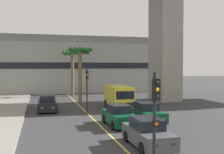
{
  "coord_description": "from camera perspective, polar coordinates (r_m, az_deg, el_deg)",
  "views": [
    {
      "loc": [
        -4.37,
        -2.48,
        4.4
      ],
      "look_at": [
        0.0,
        14.0,
        3.75
      ],
      "focal_mm": 44.41,
      "sensor_mm": 36.0,
      "label": 1
    }
  ],
  "objects": [
    {
      "name": "car_queue_fourth",
      "position": [
        15.63,
        7.32,
        -11.44
      ],
      "size": [
        1.86,
        4.11,
        1.56
      ],
      "color": "#4C5156",
      "rests_on": "ground"
    },
    {
      "name": "car_queue_second",
      "position": [
        28.03,
        -13.2,
        -5.41
      ],
      "size": [
        1.84,
        4.1,
        1.56
      ],
      "color": "black",
      "rests_on": "ground"
    },
    {
      "name": "palm_tree_mid_median",
      "position": [
        34.31,
        -6.6,
        3.9
      ],
      "size": [
        3.05,
        3.13,
        6.79
      ],
      "color": "brown",
      "rests_on": "ground"
    },
    {
      "name": "lane_stripe_center",
      "position": [
        27.2,
        -5.45,
        -7.12
      ],
      "size": [
        0.14,
        56.0,
        0.01
      ],
      "primitive_type": "cube",
      "color": "#DBCC4C",
      "rests_on": "ground"
    },
    {
      "name": "traffic_light_median_far",
      "position": [
        25.92,
        -5.16,
        -1.54
      ],
      "size": [
        0.24,
        0.37,
        4.2
      ],
      "color": "black",
      "rests_on": "ground"
    },
    {
      "name": "palm_tree_near_median",
      "position": [
        41.25,
        -8.17,
        3.5
      ],
      "size": [
        3.12,
        3.13,
        6.8
      ],
      "color": "brown",
      "rests_on": "ground"
    },
    {
      "name": "car_queue_third",
      "position": [
        22.18,
        7.11,
        -7.37
      ],
      "size": [
        1.95,
        4.16,
        1.56
      ],
      "color": "#0C4728",
      "rests_on": "ground"
    },
    {
      "name": "car_queue_front",
      "position": [
        20.81,
        1.44,
        -7.99
      ],
      "size": [
        1.9,
        4.13,
        1.56
      ],
      "color": "#0C4728",
      "rests_on": "ground"
    },
    {
      "name": "delivery_van",
      "position": [
        28.8,
        1.3,
        -4.01
      ],
      "size": [
        2.24,
        5.29,
        2.36
      ],
      "color": "yellow",
      "rests_on": "ground"
    },
    {
      "name": "traffic_light_median_near",
      "position": [
        9.96,
        8.87,
        -7.59
      ],
      "size": [
        0.24,
        0.37,
        4.2
      ],
      "color": "black",
      "rests_on": "ground"
    },
    {
      "name": "pier_building_backdrop",
      "position": [
        48.73,
        -9.72,
        2.47
      ],
      "size": [
        33.26,
        8.04,
        9.45
      ],
      "color": "#ADB2A8",
      "rests_on": "ground"
    }
  ]
}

